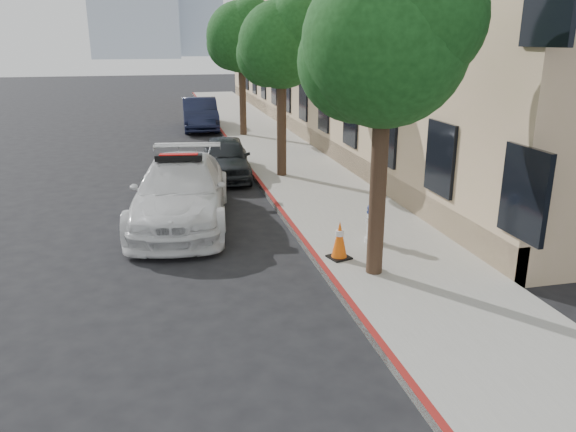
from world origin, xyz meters
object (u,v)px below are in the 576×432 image
(parked_car_mid, at_px, (226,158))
(parked_car_far, at_px, (200,114))
(fire_hydrant, at_px, (373,224))
(traffic_cone, at_px, (340,240))
(police_car, at_px, (181,192))

(parked_car_mid, bearing_deg, parked_car_far, 95.12)
(fire_hydrant, bearing_deg, parked_car_far, 80.38)
(parked_car_far, relative_size, traffic_cone, 5.97)
(police_car, xyz_separation_m, traffic_cone, (2.91, -3.43, -0.26))
(parked_car_mid, relative_size, parked_car_far, 0.83)
(police_car, bearing_deg, fire_hydrant, -27.39)
(fire_hydrant, distance_m, traffic_cone, 1.21)
(police_car, distance_m, fire_hydrant, 4.74)
(fire_hydrant, relative_size, traffic_cone, 1.11)
(parked_car_mid, xyz_separation_m, parked_car_far, (-0.00, 10.15, 0.11))
(police_car, xyz_separation_m, fire_hydrant, (3.88, -2.72, -0.22))
(police_car, height_order, parked_car_mid, police_car)
(police_car, relative_size, parked_car_mid, 1.48)
(parked_car_far, xyz_separation_m, fire_hydrant, (2.25, -17.33, -0.19))
(traffic_cone, bearing_deg, police_car, 130.30)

